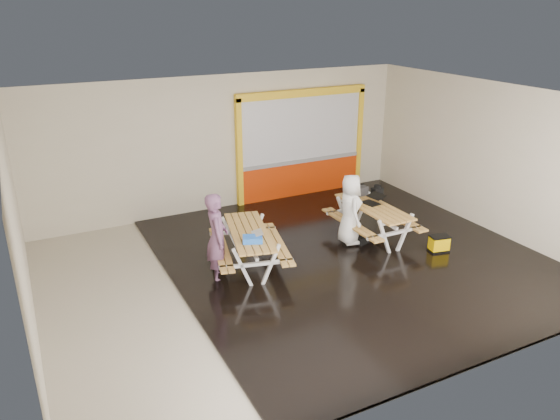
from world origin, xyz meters
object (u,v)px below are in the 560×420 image
backpack (377,194)px  blue_pouch (253,239)px  person_left (217,238)px  toolbox (358,191)px  picnic_table_left (249,240)px  picnic_table_right (373,214)px  laptop_left (253,237)px  laptop_right (373,200)px  person_right (350,209)px  dark_case (361,238)px  fluke_bag (439,244)px

backpack → blue_pouch: bearing=-161.8°
person_left → toolbox: size_ratio=3.68×
picnic_table_left → person_left: person_left is taller
picnic_table_right → person_left: bearing=-178.0°
person_left → laptop_left: bearing=-96.9°
laptop_left → laptop_right: bearing=9.9°
person_right → dark_case: size_ratio=3.33×
dark_case → fluke_bag: size_ratio=1.02×
laptop_right → backpack: (0.56, 0.59, -0.13)m
person_right → fluke_bag: person_right is taller
dark_case → laptop_left: bearing=-172.7°
person_left → laptop_right: size_ratio=3.59×
toolbox → fluke_bag: toolbox is taller
picnic_table_right → laptop_right: laptop_right is taller
picnic_table_right → backpack: bearing=49.1°
person_right → toolbox: bearing=-29.9°
laptop_right → blue_pouch: size_ratio=1.34×
person_left → backpack: 4.55m
blue_pouch → toolbox: size_ratio=0.76×
person_left → fluke_bag: bearing=-86.6°
blue_pouch → toolbox: (3.30, 1.26, 0.06)m
dark_case → toolbox: bearing=63.6°
laptop_left → toolbox: (3.24, 1.14, 0.07)m
picnic_table_right → laptop_right: size_ratio=4.21×
backpack → fluke_bag: 2.07m
laptop_left → backpack: backpack is taller
person_right → backpack: person_right is taller
picnic_table_left → laptop_right: bearing=3.2°
laptop_right → laptop_left: bearing=-170.1°
blue_pouch → picnic_table_right: bearing=9.3°
picnic_table_right → dark_case: picnic_table_right is taller
person_right → toolbox: (0.72, 0.75, 0.07)m
picnic_table_left → toolbox: toolbox is taller
picnic_table_right → backpack: size_ratio=4.71×
picnic_table_right → dark_case: bearing=-172.3°
person_left → picnic_table_right: bearing=-71.5°
backpack → fluke_bag: (0.25, -1.98, -0.56)m
person_left → backpack: person_left is taller
picnic_table_left → dark_case: size_ratio=5.02×
picnic_table_right → person_right: 0.69m
person_right → toolbox: person_right is taller
laptop_left → laptop_right: laptop_right is taller
person_right → laptop_left: 2.56m
laptop_right → fluke_bag: laptop_right is taller
toolbox → fluke_bag: 2.25m
laptop_left → fluke_bag: size_ratio=0.91×
picnic_table_right → dark_case: 0.60m
blue_pouch → dark_case: blue_pouch is taller
laptop_left → person_right: bearing=8.9°
picnic_table_right → laptop_left: 3.21m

